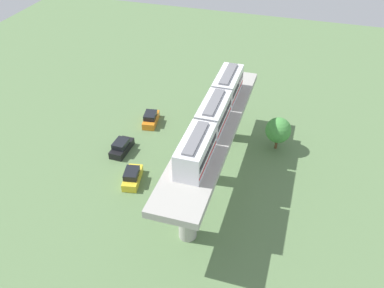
{
  "coord_description": "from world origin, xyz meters",
  "views": [
    {
      "loc": [
        -9.06,
        37.29,
        34.25
      ],
      "look_at": [
        2.5,
        -0.31,
        4.72
      ],
      "focal_mm": 38.56,
      "sensor_mm": 36.0,
      "label": 1
    }
  ],
  "objects_px": {
    "tree_near_viaduct": "(278,130)",
    "parked_car_orange": "(151,119)",
    "parked_car_black": "(122,147)",
    "parked_car_yellow": "(132,177)",
    "train": "(213,114)"
  },
  "relations": [
    {
      "from": "tree_near_viaduct",
      "to": "parked_car_orange",
      "type": "bearing_deg",
      "value": -2.25
    },
    {
      "from": "parked_car_black",
      "to": "parked_car_yellow",
      "type": "bearing_deg",
      "value": 128.18
    },
    {
      "from": "parked_car_black",
      "to": "parked_car_orange",
      "type": "height_order",
      "value": "same"
    },
    {
      "from": "train",
      "to": "parked_car_black",
      "type": "bearing_deg",
      "value": -7.18
    },
    {
      "from": "parked_car_yellow",
      "to": "tree_near_viaduct",
      "type": "relative_size",
      "value": 0.95
    },
    {
      "from": "parked_car_black",
      "to": "parked_car_orange",
      "type": "xyz_separation_m",
      "value": [
        -1.19,
        -7.61,
        0.0
      ]
    },
    {
      "from": "parked_car_orange",
      "to": "tree_near_viaduct",
      "type": "distance_m",
      "value": 18.7
    },
    {
      "from": "parked_car_yellow",
      "to": "tree_near_viaduct",
      "type": "xyz_separation_m",
      "value": [
        -15.94,
        -11.98,
        2.22
      ]
    },
    {
      "from": "train",
      "to": "parked_car_yellow",
      "type": "height_order",
      "value": "train"
    },
    {
      "from": "train",
      "to": "tree_near_viaduct",
      "type": "distance_m",
      "value": 12.67
    },
    {
      "from": "parked_car_black",
      "to": "tree_near_viaduct",
      "type": "distance_m",
      "value": 21.03
    },
    {
      "from": "train",
      "to": "tree_near_viaduct",
      "type": "bearing_deg",
      "value": -128.83
    },
    {
      "from": "train",
      "to": "parked_car_yellow",
      "type": "relative_size",
      "value": 4.59
    },
    {
      "from": "train",
      "to": "parked_car_orange",
      "type": "relative_size",
      "value": 4.62
    },
    {
      "from": "parked_car_yellow",
      "to": "tree_near_viaduct",
      "type": "distance_m",
      "value": 20.06
    }
  ]
}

